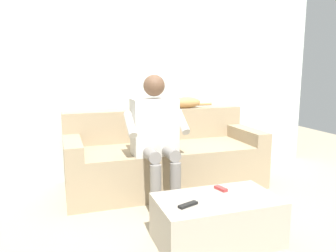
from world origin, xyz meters
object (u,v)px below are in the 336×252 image
object	(u,v)px
cat_on_backrest	(184,103)
remote_black	(188,205)
couch	(164,159)
person_solo_seated	(156,131)
coffee_table	(217,220)
remote_red	(221,189)

from	to	relation	value
cat_on_backrest	remote_black	size ratio (longest dim) A/B	3.78
couch	remote_black	bearing A→B (deg)	79.13
person_solo_seated	coffee_table	bearing A→B (deg)	103.18
couch	coffee_table	xyz separation A→B (m)	(0.00, 1.26, -0.12)
coffee_table	cat_on_backrest	bearing A→B (deg)	-102.39
remote_black	remote_red	world-z (taller)	remote_red
coffee_table	remote_red	size ratio (longest dim) A/B	7.89
person_solo_seated	cat_on_backrest	xyz separation A→B (m)	(-0.54, -0.68, 0.19)
couch	remote_red	distance (m)	1.13
cat_on_backrest	remote_black	xyz separation A→B (m)	(0.59, 1.60, -0.52)
coffee_table	person_solo_seated	xyz separation A→B (m)	(0.20, -0.87, 0.51)
couch	person_solo_seated	world-z (taller)	person_solo_seated
remote_black	remote_red	xyz separation A→B (m)	(-0.35, -0.20, 0.00)
person_solo_seated	cat_on_backrest	distance (m)	0.89
remote_black	remote_red	bearing A→B (deg)	9.23
person_solo_seated	remote_red	size ratio (longest dim) A/B	10.77
couch	remote_red	xyz separation A→B (m)	(-0.10, 1.13, 0.06)
remote_black	cat_on_backrest	bearing A→B (deg)	49.57
cat_on_backrest	remote_red	distance (m)	1.52
cat_on_backrest	remote_black	distance (m)	1.79
couch	cat_on_backrest	xyz separation A→B (m)	(-0.34, -0.28, 0.58)
coffee_table	remote_black	bearing A→B (deg)	13.95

